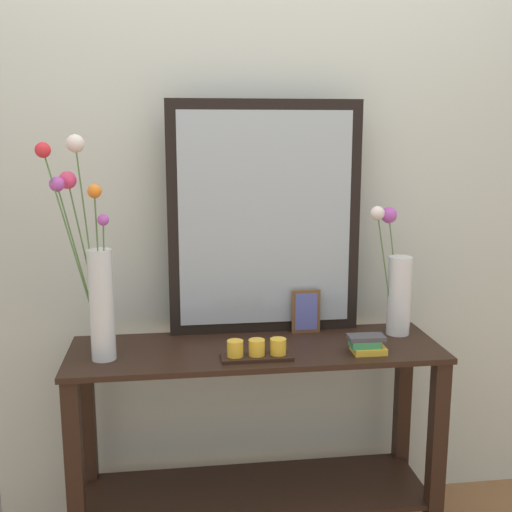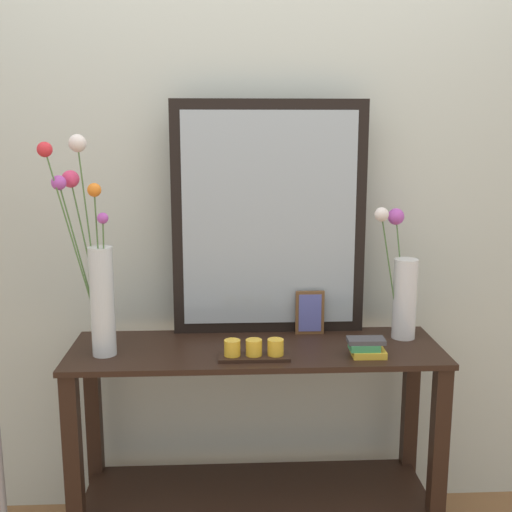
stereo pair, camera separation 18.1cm
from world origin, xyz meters
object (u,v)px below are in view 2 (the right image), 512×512
object	(u,v)px
console_table	(256,425)
mirror_leaning	(269,219)
picture_frame_small	(310,313)
vase_right	(403,287)
candle_tray	(254,351)
tall_vase_left	(95,272)
book_stack	(366,348)

from	to	relation	value
console_table	mirror_leaning	world-z (taller)	mirror_leaning
picture_frame_small	vase_right	bearing A→B (deg)	-9.46
candle_tray	picture_frame_small	world-z (taller)	picture_frame_small
tall_vase_left	book_stack	bearing A→B (deg)	-3.75
tall_vase_left	book_stack	distance (m)	0.96
picture_frame_small	book_stack	distance (m)	0.31
picture_frame_small	book_stack	bearing A→B (deg)	-57.05
mirror_leaning	candle_tray	distance (m)	0.51
picture_frame_small	tall_vase_left	bearing A→B (deg)	-165.84
mirror_leaning	tall_vase_left	distance (m)	0.66
tall_vase_left	vase_right	size ratio (longest dim) A/B	1.52
mirror_leaning	tall_vase_left	world-z (taller)	mirror_leaning
book_stack	vase_right	bearing A→B (deg)	48.37
mirror_leaning	picture_frame_small	bearing A→B (deg)	-13.78
mirror_leaning	picture_frame_small	distance (m)	0.39
console_table	candle_tray	size ratio (longest dim) A/B	5.47
candle_tray	book_stack	xyz separation A→B (m)	(0.39, 0.00, 0.00)
candle_tray	picture_frame_small	size ratio (longest dim) A/B	1.45
candle_tray	vase_right	bearing A→B (deg)	19.60
vase_right	book_stack	xyz separation A→B (m)	(-0.17, -0.20, -0.16)
console_table	mirror_leaning	xyz separation A→B (m)	(0.06, 0.18, 0.74)
book_stack	console_table	bearing A→B (deg)	163.65
vase_right	candle_tray	bearing A→B (deg)	-160.40
tall_vase_left	picture_frame_small	xyz separation A→B (m)	(0.76, 0.19, -0.21)
tall_vase_left	book_stack	xyz separation A→B (m)	(0.93, -0.06, -0.26)
console_table	candle_tray	distance (m)	0.35
mirror_leaning	tall_vase_left	bearing A→B (deg)	-159.25
mirror_leaning	tall_vase_left	xyz separation A→B (m)	(-0.61, -0.23, -0.14)
mirror_leaning	picture_frame_small	world-z (taller)	mirror_leaning
candle_tray	book_stack	distance (m)	0.39
mirror_leaning	vase_right	world-z (taller)	mirror_leaning
book_stack	picture_frame_small	bearing A→B (deg)	122.95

